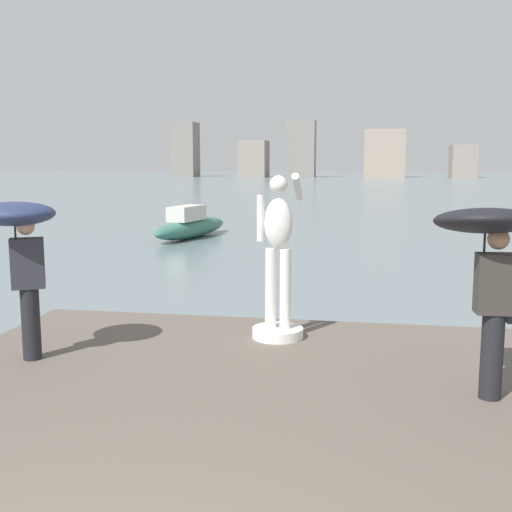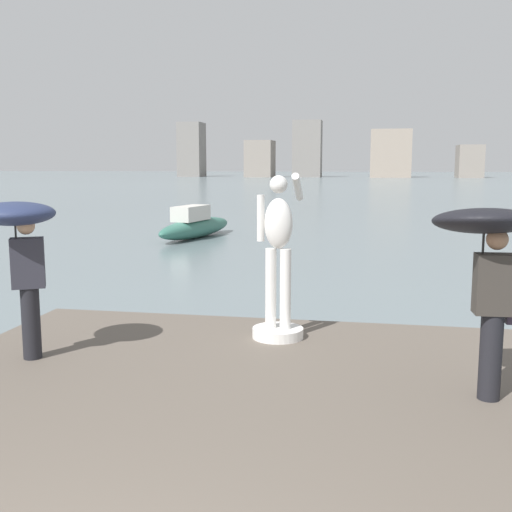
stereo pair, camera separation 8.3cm
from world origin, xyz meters
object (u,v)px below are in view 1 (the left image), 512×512
(onlooker_left, at_px, (19,235))
(boat_mid, at_px, (191,226))
(onlooker_right, at_px, (489,248))
(statue_white_figure, at_px, (278,270))

(onlooker_left, bearing_deg, boat_mid, 98.68)
(onlooker_left, bearing_deg, onlooker_right, -3.70)
(statue_white_figure, xyz_separation_m, onlooker_right, (2.34, -1.81, 0.60))
(onlooker_left, height_order, boat_mid, onlooker_left)
(statue_white_figure, relative_size, onlooker_right, 1.13)
(onlooker_left, bearing_deg, statue_white_figure, 26.85)
(statue_white_figure, xyz_separation_m, boat_mid, (-5.30, 14.29, -0.88))
(statue_white_figure, height_order, onlooker_right, statue_white_figure)
(onlooker_right, relative_size, boat_mid, 0.37)
(onlooker_left, height_order, onlooker_right, onlooker_right)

